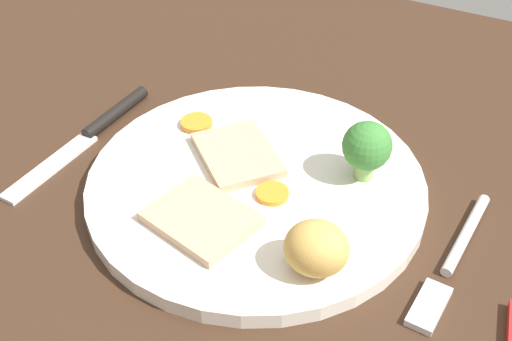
# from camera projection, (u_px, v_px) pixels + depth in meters

# --- Properties ---
(dining_table) EXTENTS (1.20, 0.84, 0.04)m
(dining_table) POSITION_uv_depth(u_px,v_px,m) (285.00, 228.00, 0.58)
(dining_table) COLOR #382316
(dining_table) RESTS_ON ground
(dinner_plate) EXTENTS (0.28, 0.28, 0.01)m
(dinner_plate) POSITION_uv_depth(u_px,v_px,m) (256.00, 186.00, 0.58)
(dinner_plate) COLOR silver
(dinner_plate) RESTS_ON dining_table
(meat_slice_main) EXTENTS (0.10, 0.10, 0.01)m
(meat_slice_main) POSITION_uv_depth(u_px,v_px,m) (238.00, 155.00, 0.59)
(meat_slice_main) COLOR tan
(meat_slice_main) RESTS_ON dinner_plate
(meat_slice_under) EXTENTS (0.09, 0.08, 0.01)m
(meat_slice_under) POSITION_uv_depth(u_px,v_px,m) (201.00, 219.00, 0.53)
(meat_slice_under) COLOR tan
(meat_slice_under) RESTS_ON dinner_plate
(roast_potato_left) EXTENTS (0.05, 0.05, 0.04)m
(roast_potato_left) POSITION_uv_depth(u_px,v_px,m) (317.00, 248.00, 0.49)
(roast_potato_left) COLOR tan
(roast_potato_left) RESTS_ON dinner_plate
(carrot_coin_front) EXTENTS (0.03, 0.03, 0.01)m
(carrot_coin_front) POSITION_uv_depth(u_px,v_px,m) (197.00, 123.00, 0.63)
(carrot_coin_front) COLOR orange
(carrot_coin_front) RESTS_ON dinner_plate
(carrot_coin_back) EXTENTS (0.03, 0.03, 0.00)m
(carrot_coin_back) POSITION_uv_depth(u_px,v_px,m) (270.00, 196.00, 0.56)
(carrot_coin_back) COLOR orange
(carrot_coin_back) RESTS_ON dinner_plate
(broccoli_floret) EXTENTS (0.04, 0.04, 0.05)m
(broccoli_floret) POSITION_uv_depth(u_px,v_px,m) (367.00, 147.00, 0.56)
(broccoli_floret) COLOR #8CB766
(broccoli_floret) RESTS_ON dinner_plate
(fork) EXTENTS (0.03, 0.15, 0.01)m
(fork) POSITION_uv_depth(u_px,v_px,m) (452.00, 262.00, 0.52)
(fork) COLOR silver
(fork) RESTS_ON dining_table
(knife) EXTENTS (0.03, 0.19, 0.01)m
(knife) POSITION_uv_depth(u_px,v_px,m) (93.00, 131.00, 0.64)
(knife) COLOR black
(knife) RESTS_ON dining_table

